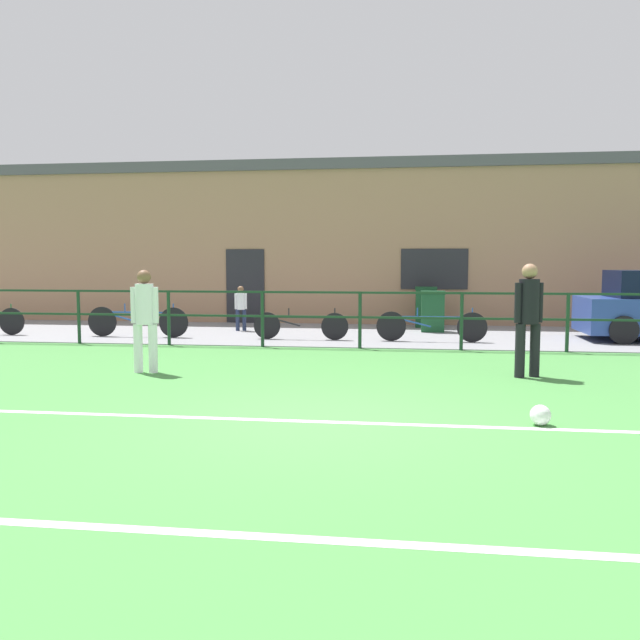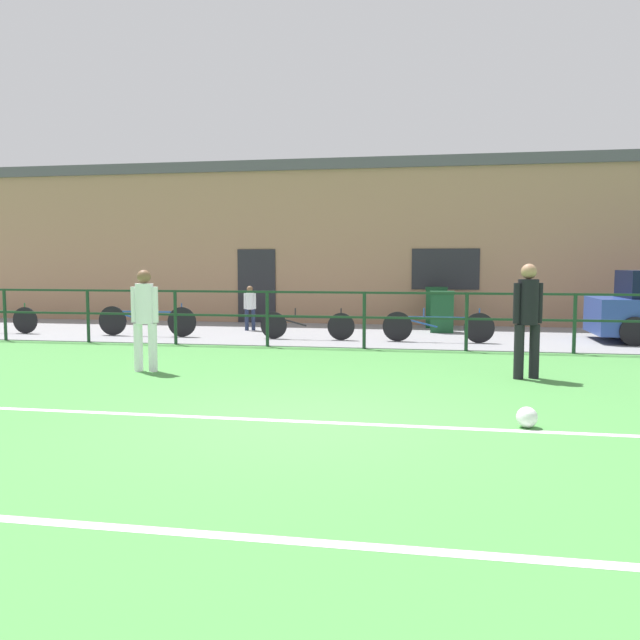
% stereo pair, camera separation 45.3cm
% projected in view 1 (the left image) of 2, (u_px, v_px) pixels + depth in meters
% --- Properties ---
extents(ground, '(60.00, 44.00, 0.04)m').
position_uv_depth(ground, '(319.00, 422.00, 7.15)').
color(ground, '#478C42').
extents(field_line_touchline, '(36.00, 0.11, 0.00)m').
position_uv_depth(field_line_touchline, '(318.00, 422.00, 7.06)').
color(field_line_touchline, white).
rests_on(field_line_touchline, ground).
extents(field_line_hash, '(36.00, 0.11, 0.00)m').
position_uv_depth(field_line_hash, '(253.00, 536.00, 4.11)').
color(field_line_hash, white).
rests_on(field_line_hash, ground).
extents(pavement_strip, '(48.00, 5.00, 0.02)m').
position_uv_depth(pavement_strip, '(368.00, 334.00, 15.54)').
color(pavement_strip, gray).
rests_on(pavement_strip, ground).
extents(perimeter_fence, '(36.07, 0.07, 1.15)m').
position_uv_depth(perimeter_fence, '(360.00, 312.00, 13.00)').
color(perimeter_fence, '#193823').
rests_on(perimeter_fence, ground).
extents(clubhouse_facade, '(28.00, 2.56, 4.58)m').
position_uv_depth(clubhouse_facade, '(376.00, 243.00, 18.99)').
color(clubhouse_facade, '#A37A5B').
rests_on(clubhouse_facade, ground).
extents(player_goalkeeper, '(0.44, 0.30, 1.71)m').
position_uv_depth(player_goalkeeper, '(529.00, 313.00, 9.73)').
color(player_goalkeeper, black).
rests_on(player_goalkeeper, ground).
extents(player_striker, '(0.44, 0.28, 1.61)m').
position_uv_depth(player_striker, '(145.00, 315.00, 10.15)').
color(player_striker, white).
rests_on(player_striker, ground).
extents(soccer_ball_match, '(0.22, 0.22, 0.22)m').
position_uv_depth(soccer_ball_match, '(540.00, 415.00, 6.90)').
color(soccer_ball_match, white).
rests_on(soccer_ball_match, ground).
extents(spectator_child, '(0.30, 0.20, 1.12)m').
position_uv_depth(spectator_child, '(241.00, 305.00, 16.24)').
color(spectator_child, '#232D4C').
rests_on(spectator_child, pavement_strip).
extents(bicycle_parked_0, '(2.41, 0.04, 0.78)m').
position_uv_depth(bicycle_parked_0, '(137.00, 321.00, 14.92)').
color(bicycle_parked_0, black).
rests_on(bicycle_parked_0, pavement_strip).
extents(bicycle_parked_1, '(2.37, 0.04, 0.74)m').
position_uv_depth(bicycle_parked_1, '(431.00, 326.00, 14.03)').
color(bicycle_parked_1, black).
rests_on(bicycle_parked_1, pavement_strip).
extents(bicycle_parked_3, '(2.13, 0.04, 0.71)m').
position_uv_depth(bicycle_parked_3, '(300.00, 325.00, 14.41)').
color(bicycle_parked_3, black).
rests_on(bicycle_parked_3, pavement_strip).
extents(trash_bin_0, '(0.59, 0.50, 1.01)m').
position_uv_depth(trash_bin_0, '(433.00, 311.00, 16.04)').
color(trash_bin_0, '#194C28').
rests_on(trash_bin_0, pavement_strip).
extents(trash_bin_1, '(0.57, 0.48, 1.07)m').
position_uv_depth(trash_bin_1, '(426.00, 307.00, 17.14)').
color(trash_bin_1, '#194C28').
rests_on(trash_bin_1, pavement_strip).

